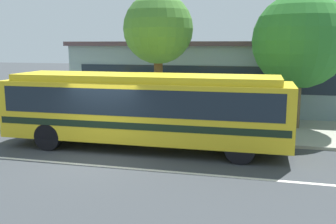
{
  "coord_description": "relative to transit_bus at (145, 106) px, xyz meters",
  "views": [
    {
      "loc": [
        5.41,
        -11.74,
        3.85
      ],
      "look_at": [
        1.83,
        2.27,
        1.3
      ],
      "focal_mm": 41.15,
      "sensor_mm": 36.0,
      "label": 1
    }
  ],
  "objects": [
    {
      "name": "ground_plane",
      "position": [
        -1.11,
        -1.6,
        -1.61
      ],
      "size": [
        120.0,
        120.0,
        0.0
      ],
      "primitive_type": "plane",
      "color": "#353A3D"
    },
    {
      "name": "street_tree_near_stop",
      "position": [
        -0.5,
        3.66,
        2.89
      ],
      "size": [
        3.15,
        3.15,
        6.0
      ],
      "color": "brown",
      "rests_on": "sidewalk_slab"
    },
    {
      "name": "transit_bus",
      "position": [
        0.0,
        0.0,
        0.0
      ],
      "size": [
        10.56,
        2.59,
        2.77
      ],
      "color": "gold",
      "rests_on": "ground_plane"
    },
    {
      "name": "pedestrian_waiting_near_sign",
      "position": [
        4.67,
        1.84,
        -0.54
      ],
      "size": [
        0.41,
        0.41,
        1.63
      ],
      "color": "navy",
      "rests_on": "sidewalk_slab"
    },
    {
      "name": "street_tree_mid_block",
      "position": [
        5.67,
        4.6,
        2.38
      ],
      "size": [
        4.15,
        4.15,
        5.96
      ],
      "color": "brown",
      "rests_on": "sidewalk_slab"
    },
    {
      "name": "sidewalk_slab",
      "position": [
        -1.11,
        5.35,
        -1.55
      ],
      "size": [
        60.0,
        8.0,
        0.12
      ],
      "primitive_type": "cube",
      "color": "#9A9C8B",
      "rests_on": "ground_plane"
    },
    {
      "name": "pedestrian_walking_along_curb",
      "position": [
        -0.11,
        3.04,
        -0.48
      ],
      "size": [
        0.42,
        0.42,
        1.73
      ],
      "color": "#7F5E57",
      "rests_on": "sidewalk_slab"
    },
    {
      "name": "bus_stop_sign",
      "position": [
        4.3,
        2.06,
        0.0
      ],
      "size": [
        0.1,
        0.44,
        2.32
      ],
      "color": "gray",
      "rests_on": "sidewalk_slab"
    },
    {
      "name": "station_building",
      "position": [
        3.21,
        10.76,
        0.4
      ],
      "size": [
        20.08,
        8.67,
        4.0
      ],
      "color": "gray",
      "rests_on": "ground_plane"
    },
    {
      "name": "lane_stripe_center",
      "position": [
        -1.11,
        -2.4,
        -1.61
      ],
      "size": [
        56.0,
        0.16,
        0.01
      ],
      "primitive_type": "cube",
      "color": "silver",
      "rests_on": "ground_plane"
    }
  ]
}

